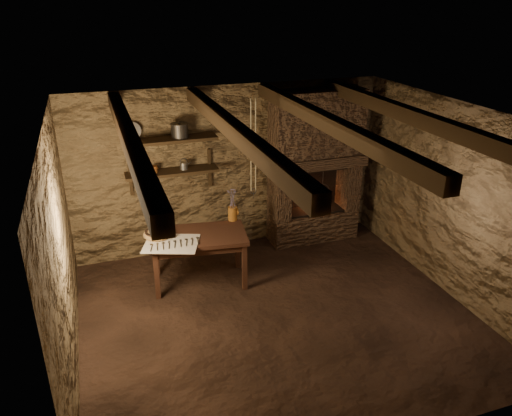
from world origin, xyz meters
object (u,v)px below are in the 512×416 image
object	(u,v)px
work_table	(199,257)
red_pot	(322,196)
wooden_bowl	(157,234)
stoneware_jug	(233,207)
iron_stockpot	(180,131)

from	to	relation	value
work_table	red_pot	xyz separation A→B (m)	(2.06, 0.66, 0.33)
work_table	wooden_bowl	xyz separation A→B (m)	(-0.50, 0.09, 0.37)
work_table	stoneware_jug	size ratio (longest dim) A/B	2.98
stoneware_jug	red_pot	distance (m)	1.57
work_table	wooden_bowl	world-z (taller)	wooden_bowl
wooden_bowl	iron_stockpot	distance (m)	1.40
wooden_bowl	iron_stockpot	xyz separation A→B (m)	(0.48, 0.69, 1.11)
work_table	iron_stockpot	xyz separation A→B (m)	(-0.01, 0.78, 1.48)
work_table	red_pot	bearing A→B (deg)	25.48
work_table	iron_stockpot	world-z (taller)	iron_stockpot
iron_stockpot	red_pot	bearing A→B (deg)	-3.30
work_table	stoneware_jug	distance (m)	0.80
stoneware_jug	iron_stockpot	world-z (taller)	iron_stockpot
wooden_bowl	iron_stockpot	bearing A→B (deg)	55.14
stoneware_jug	red_pot	bearing A→B (deg)	18.85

